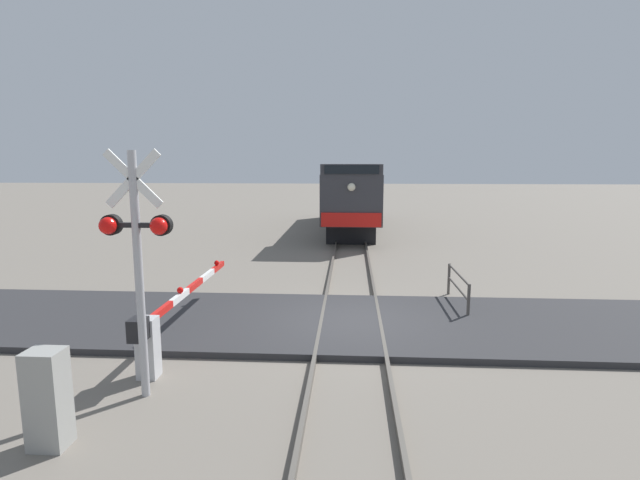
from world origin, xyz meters
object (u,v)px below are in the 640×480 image
object	(u,v)px
guard_railing	(458,285)
utility_cabinet	(48,399)
crossing_signal	(137,246)
crossing_gate	(163,323)
locomotive	(351,195)

from	to	relation	value
guard_railing	utility_cabinet	bearing A→B (deg)	-134.78
crossing_signal	utility_cabinet	xyz separation A→B (m)	(-0.70, -1.54, -1.90)
utility_cabinet	guard_railing	world-z (taller)	utility_cabinet
utility_cabinet	crossing_gate	bearing A→B (deg)	81.40
crossing_gate	guard_railing	xyz separation A→B (m)	(6.70, 4.18, -0.17)
locomotive	utility_cabinet	distance (m)	22.93
locomotive	guard_railing	distance (m)	15.63
crossing_gate	utility_cabinet	distance (m)	3.07
locomotive	guard_railing	world-z (taller)	locomotive
crossing_gate	utility_cabinet	bearing A→B (deg)	-98.60
locomotive	crossing_signal	bearing A→B (deg)	-99.50
crossing_signal	guard_railing	world-z (taller)	crossing_signal
utility_cabinet	locomotive	bearing A→B (deg)	79.42
crossing_gate	crossing_signal	bearing A→B (deg)	-80.97
locomotive	crossing_signal	world-z (taller)	crossing_signal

